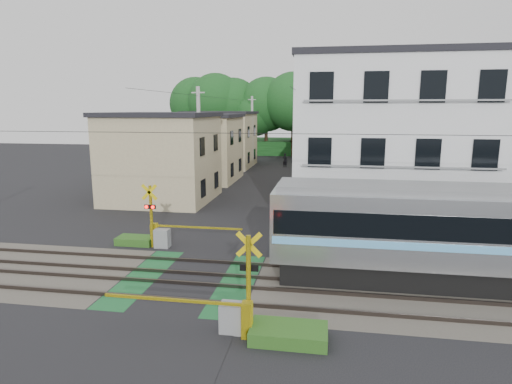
% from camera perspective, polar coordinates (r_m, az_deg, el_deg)
% --- Properties ---
extents(ground, '(120.00, 120.00, 0.00)m').
position_cam_1_polar(ground, '(17.14, -8.88, -11.47)').
color(ground, black).
extents(track_bed, '(120.00, 120.00, 0.14)m').
position_cam_1_polar(track_bed, '(17.13, -8.89, -11.36)').
color(track_bed, '#47423A').
rests_on(track_bed, ground).
extents(crossing_signal_near, '(4.74, 0.65, 3.09)m').
position_cam_1_polar(crossing_signal_near, '(13.00, -2.90, -15.50)').
color(crossing_signal_near, yellow).
rests_on(crossing_signal_near, ground).
extents(crossing_signal_far, '(4.74, 0.65, 3.09)m').
position_cam_1_polar(crossing_signal_far, '(21.01, -12.58, -5.31)').
color(crossing_signal_far, yellow).
rests_on(crossing_signal_far, ground).
extents(apartment_block, '(10.20, 8.36, 9.30)m').
position_cam_1_polar(apartment_block, '(24.82, 17.28, 6.20)').
color(apartment_block, silver).
rests_on(apartment_block, ground).
extents(houses_row, '(22.07, 31.35, 6.80)m').
position_cam_1_polar(houses_row, '(41.36, 2.58, 6.43)').
color(houses_row, tan).
rests_on(houses_row, ground).
extents(tree_hill, '(40.00, 13.91, 11.67)m').
position_cam_1_polar(tree_hill, '(62.73, 4.46, 10.72)').
color(tree_hill, '#194C1C').
rests_on(tree_hill, ground).
extents(catenary, '(60.00, 5.04, 7.00)m').
position_cam_1_polar(catenary, '(15.34, 12.54, 0.15)').
color(catenary, '#2D2D33').
rests_on(catenary, ground).
extents(utility_poles, '(7.90, 42.00, 8.00)m').
position_cam_1_polar(utility_poles, '(38.60, 0.14, 7.36)').
color(utility_poles, '#A5A5A0').
rests_on(utility_poles, ground).
extents(pedestrian, '(0.67, 0.56, 1.58)m').
position_cam_1_polar(pedestrian, '(49.11, 3.89, 4.25)').
color(pedestrian, black).
rests_on(pedestrian, ground).
extents(weed_patches, '(10.25, 8.80, 0.40)m').
position_cam_1_polar(weed_patches, '(16.55, -3.09, -11.49)').
color(weed_patches, '#2D5E1E').
rests_on(weed_patches, ground).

